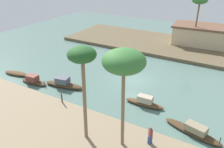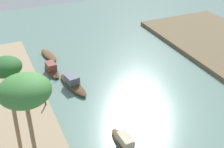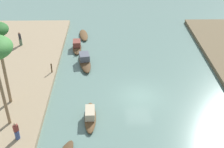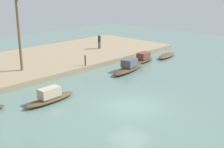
{
  "view_description": "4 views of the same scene",
  "coord_description": "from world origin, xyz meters",
  "views": [
    {
      "loc": [
        10.59,
        -23.78,
        13.25
      ],
      "look_at": [
        -2.1,
        -1.87,
        1.12
      ],
      "focal_mm": 37.62,
      "sensor_mm": 36.0,
      "label": 1
    },
    {
      "loc": [
        18.68,
        -12.46,
        16.49
      ],
      "look_at": [
        -6.1,
        -1.52,
        0.65
      ],
      "focal_mm": 49.2,
      "sensor_mm": 36.0,
      "label": 2
    },
    {
      "loc": [
        22.97,
        -3.06,
        16.8
      ],
      "look_at": [
        -3.2,
        -2.59,
        0.55
      ],
      "focal_mm": 47.36,
      "sensor_mm": 36.0,
      "label": 3
    },
    {
      "loc": [
        14.03,
        11.74,
        7.85
      ],
      "look_at": [
        -3.08,
        -4.67,
        0.67
      ],
      "focal_mm": 46.48,
      "sensor_mm": 36.0,
      "label": 4
    }
  ],
  "objects": [
    {
      "name": "river_water",
      "position": [
        0.0,
        0.0,
        0.0
      ],
      "size": [
        66.32,
        66.32,
        0.0
      ],
      "primitive_type": "plane",
      "color": "slate",
      "rests_on": "ground"
    },
    {
      "name": "riverbank_left",
      "position": [
        0.0,
        -14.61,
        0.24
      ],
      "size": [
        37.1,
        12.06,
        0.49
      ],
      "primitive_type": "cube",
      "color": "#937F60",
      "rests_on": "ground"
    },
    {
      "name": "sampan_near_left_bank",
      "position": [
        -10.15,
        -6.84,
        0.38
      ],
      "size": [
        3.71,
        1.34,
        1.05
      ],
      "rotation": [
        0.0,
        0.0,
        0.07
      ],
      "color": "#47331E",
      "rests_on": "river_water"
    },
    {
      "name": "sampan_midstream",
      "position": [
        -13.85,
        -6.26,
        0.2
      ],
      "size": [
        3.8,
        1.63,
        0.4
      ],
      "rotation": [
        0.0,
        0.0,
        0.16
      ],
      "color": "brown",
      "rests_on": "river_water"
    },
    {
      "name": "sampan_upstream_small",
      "position": [
        3.3,
        -4.59,
        0.38
      ],
      "size": [
        4.13,
        1.12,
        1.08
      ],
      "rotation": [
        0.0,
        0.0,
        0.03
      ],
      "color": "brown",
      "rests_on": "river_water"
    },
    {
      "name": "sampan_with_tall_canopy",
      "position": [
        -6.42,
        -5.65,
        0.41
      ],
      "size": [
        5.06,
        2.06,
        1.19
      ],
      "rotation": [
        0.0,
        0.0,
        0.18
      ],
      "color": "#47331E",
      "rests_on": "river_water"
    },
    {
      "name": "person_on_near_bank",
      "position": [
        -10.35,
        -13.79,
        1.25
      ],
      "size": [
        0.48,
        0.48,
        1.72
      ],
      "rotation": [
        0.0,
        0.0,
        0.51
      ],
      "color": "#4C664C",
      "rests_on": "riverbank_left"
    },
    {
      "name": "mooring_post",
      "position": [
        -3.8,
        -8.94,
        1.0
      ],
      "size": [
        0.14,
        0.14,
        1.02
      ],
      "primitive_type": "cylinder",
      "color": "#4C3823",
      "rests_on": "riverbank_left"
    }
  ]
}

